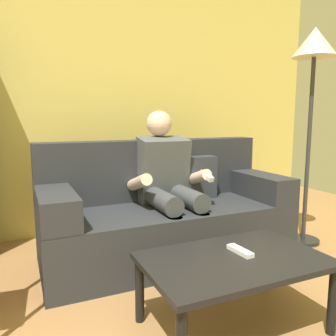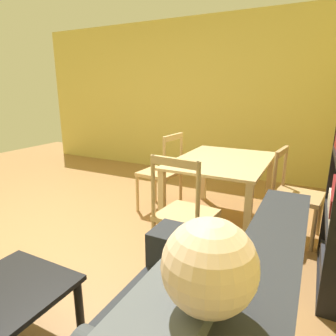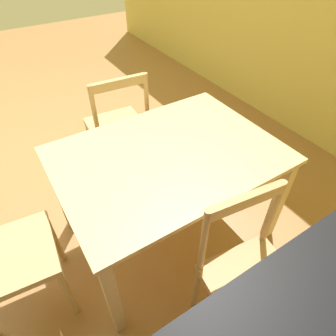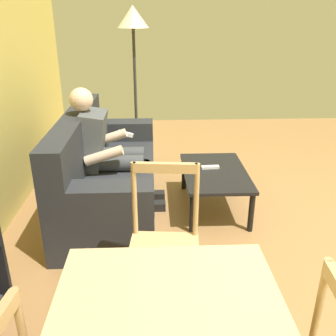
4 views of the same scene
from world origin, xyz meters
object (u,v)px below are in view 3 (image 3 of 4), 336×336
Objects in this scene: dining_table at (168,167)px; dining_chair_by_doorway at (118,128)px; dining_chair_facing_couch at (4,258)px; dining_chair_near_wall at (251,280)px.

dining_table is 1.35× the size of dining_chair_by_doorway.
dining_chair_by_doorway reaches higher than dining_table.
dining_table is at bearing 179.83° from dining_chair_facing_couch.
dining_chair_facing_couch reaches higher than dining_table.
dining_chair_near_wall is 0.93× the size of dining_chair_by_doorway.
dining_chair_near_wall reaches higher than dining_table.
dining_chair_near_wall is 1.22m from dining_chair_facing_couch.
dining_chair_near_wall is at bearing 90.29° from dining_table.
dining_table is at bearing 90.18° from dining_chair_by_doorway.
dining_chair_by_doorway is (-0.96, -0.73, 0.00)m from dining_chair_facing_couch.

